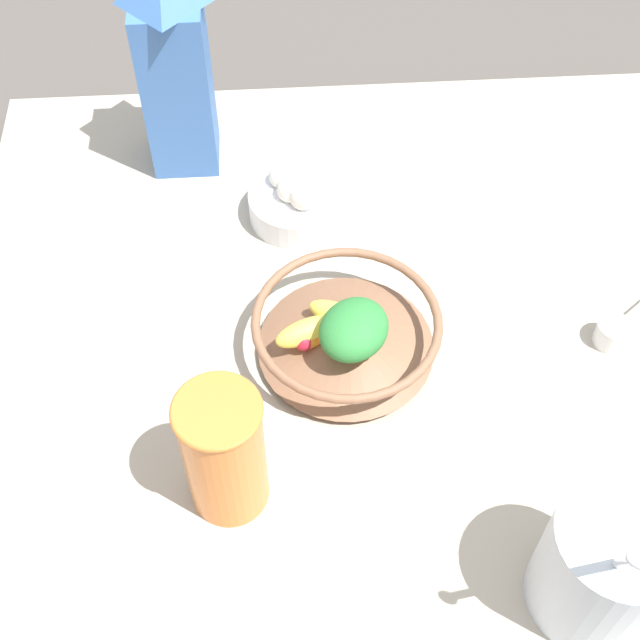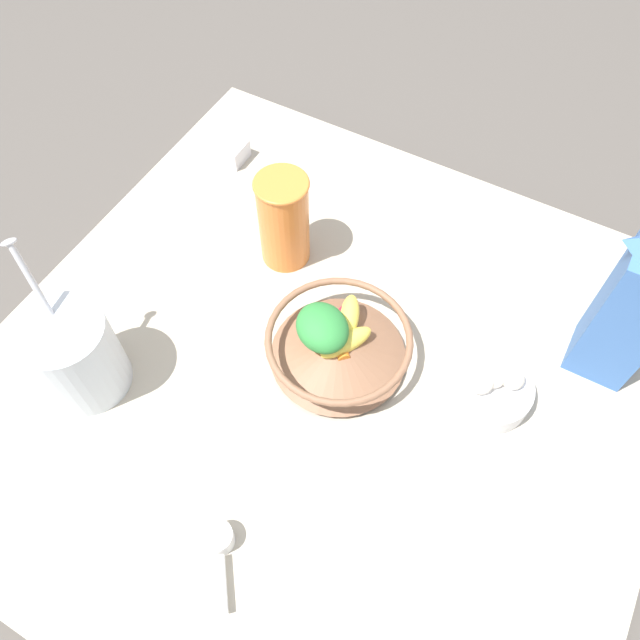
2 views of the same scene
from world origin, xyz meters
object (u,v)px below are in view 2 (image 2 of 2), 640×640
(milk_carton, at_px, (637,304))
(garlic_bowl, at_px, (490,389))
(drinking_cup, at_px, (284,219))
(yogurt_tub, at_px, (74,353))
(fruit_bowl, at_px, (337,343))
(spice_jar, at_px, (232,152))

(milk_carton, bearing_deg, garlic_bowl, -130.83)
(drinking_cup, relative_size, garlic_bowl, 1.39)
(milk_carton, bearing_deg, yogurt_tub, -148.18)
(yogurt_tub, relative_size, garlic_bowl, 2.09)
(fruit_bowl, bearing_deg, yogurt_tub, -145.01)
(drinking_cup, distance_m, spice_jar, 0.24)
(spice_jar, bearing_deg, milk_carton, -7.20)
(milk_carton, distance_m, drinking_cup, 0.48)
(yogurt_tub, bearing_deg, fruit_bowl, 34.99)
(yogurt_tub, xyz_separation_m, spice_jar, (-0.07, 0.46, -0.06))
(milk_carton, height_order, yogurt_tub, milk_carton)
(drinking_cup, bearing_deg, garlic_bowl, -12.42)
(milk_carton, distance_m, yogurt_tub, 0.71)
(drinking_cup, xyz_separation_m, garlic_bowl, (0.36, -0.08, -0.06))
(garlic_bowl, bearing_deg, yogurt_tub, -153.71)
(milk_carton, xyz_separation_m, garlic_bowl, (-0.11, -0.13, -0.11))
(milk_carton, bearing_deg, fruit_bowl, -151.12)
(fruit_bowl, height_order, yogurt_tub, yogurt_tub)
(yogurt_tub, bearing_deg, drinking_cup, 69.04)
(fruit_bowl, xyz_separation_m, spice_jar, (-0.35, 0.26, -0.02))
(spice_jar, bearing_deg, garlic_bowl, -21.42)
(fruit_bowl, distance_m, milk_carton, 0.38)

